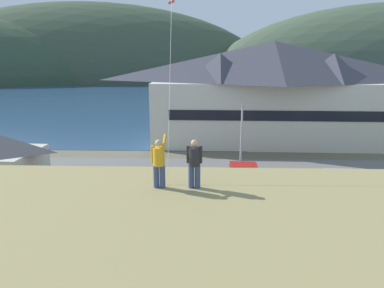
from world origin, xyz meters
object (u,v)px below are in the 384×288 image
object	(u,v)px
parked_car_mid_row_near	(128,182)
person_companion	(194,162)
parked_car_back_row_right	(34,206)
parked_car_front_row_silver	(340,183)
parking_light_pole	(241,135)
person_kite_flyer	(159,162)
harbor_lodge	(272,90)
moored_boat_wharfside	(168,115)
parked_car_lone_by_shed	(244,174)
wharf_dock	(187,121)
parked_car_front_row_red	(207,220)

from	to	relation	value
parked_car_mid_row_near	person_companion	world-z (taller)	person_companion
parked_car_back_row_right	parked_car_front_row_silver	world-z (taller)	same
parking_light_pole	person_kite_flyer	size ratio (longest dim) A/B	3.26
parked_car_back_row_right	person_kite_flyer	world-z (taller)	person_kite_flyer
harbor_lodge	moored_boat_wharfside	size ratio (longest dim) A/B	4.87
parked_car_mid_row_near	parking_light_pole	distance (m)	10.38
parked_car_front_row_silver	parked_car_lone_by_shed	xyz separation A→B (m)	(-6.96, 1.56, 0.00)
parked_car_back_row_right	person_companion	distance (m)	14.41
parked_car_back_row_right	parked_car_lone_by_shed	size ratio (longest dim) A/B	1.02
person_companion	parked_car_front_row_silver	bearing A→B (deg)	51.28
parked_car_back_row_right	person_kite_flyer	xyz separation A→B (m)	(9.07, -8.35, 5.69)
parking_light_pole	person_kite_flyer	bearing A→B (deg)	-105.22
moored_boat_wharfside	person_companion	world-z (taller)	person_companion
wharf_dock	parking_light_pole	size ratio (longest dim) A/B	1.70
moored_boat_wharfside	parked_car_lone_by_shed	size ratio (longest dim) A/B	1.42
person_kite_flyer	wharf_dock	bearing A→B (deg)	91.28
parked_car_back_row_right	parking_light_pole	xyz separation A→B (m)	(13.85, 9.24, 2.58)
wharf_dock	parked_car_front_row_red	bearing A→B (deg)	-85.45
parked_car_front_row_red	parked_car_lone_by_shed	world-z (taller)	same
parked_car_front_row_silver	person_kite_flyer	world-z (taller)	person_kite_flyer
parked_car_back_row_right	parked_car_mid_row_near	distance (m)	6.70
parked_car_mid_row_near	parking_light_pole	world-z (taller)	parking_light_pole
parked_car_front_row_silver	parked_car_lone_by_shed	distance (m)	7.13
parked_car_front_row_red	person_companion	xyz separation A→B (m)	(-0.58, -6.79, 5.68)
wharf_dock	parked_car_mid_row_near	size ratio (longest dim) A/B	2.37
wharf_dock	moored_boat_wharfside	world-z (taller)	moored_boat_wharfside
harbor_lodge	wharf_dock	distance (m)	16.44
moored_boat_wharfside	parked_car_mid_row_near	distance (m)	31.04
parked_car_front_row_silver	wharf_dock	bearing A→B (deg)	114.49
harbor_lodge	parked_car_lone_by_shed	xyz separation A→B (m)	(-4.77, -15.11, -5.17)
parked_car_back_row_right	person_companion	xyz separation A→B (m)	(10.29, -8.33, 5.68)
moored_boat_wharfside	parked_car_back_row_right	size ratio (longest dim) A/B	1.39
parked_car_back_row_right	person_companion	world-z (taller)	person_companion
parked_car_lone_by_shed	parking_light_pole	world-z (taller)	parking_light_pole
parked_car_back_row_right	parked_car_front_row_silver	distance (m)	21.39
moored_boat_wharfside	wharf_dock	bearing A→B (deg)	-40.41
person_companion	person_kite_flyer	bearing A→B (deg)	-179.21
harbor_lodge	person_companion	bearing A→B (deg)	-105.67
parked_car_front_row_red	parking_light_pole	distance (m)	11.48
parking_light_pole	person_companion	xyz separation A→B (m)	(-3.56, -17.57, 3.10)
parked_car_front_row_silver	harbor_lodge	bearing A→B (deg)	97.47
parked_car_lone_by_shed	person_companion	xyz separation A→B (m)	(-3.59, -14.71, 5.68)
parked_car_back_row_right	parked_car_front_row_silver	xyz separation A→B (m)	(20.84, 4.83, 0.00)
harbor_lodge	moored_boat_wharfside	distance (m)	20.37
harbor_lodge	person_kite_flyer	size ratio (longest dim) A/B	15.82
moored_boat_wharfside	parked_car_front_row_red	world-z (taller)	moored_boat_wharfside
person_kite_flyer	parked_car_lone_by_shed	bearing A→B (deg)	71.89
parked_car_front_row_red	parked_car_back_row_right	size ratio (longest dim) A/B	0.99
parking_light_pole	person_kite_flyer	distance (m)	18.49
person_kite_flyer	person_companion	size ratio (longest dim) A/B	1.07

